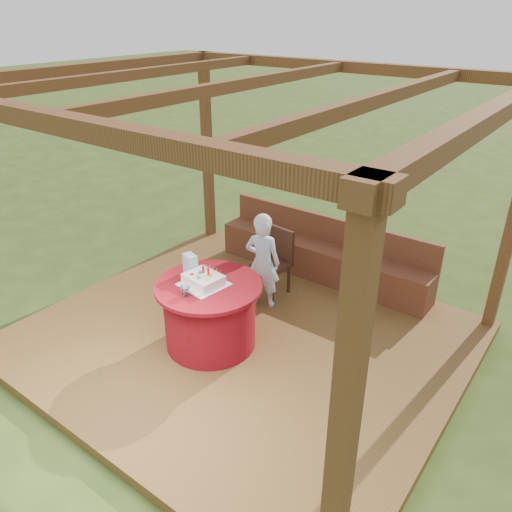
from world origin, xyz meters
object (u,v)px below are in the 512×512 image
at_px(chair, 275,259).
at_px(gift_bag, 190,264).
at_px(table, 210,314).
at_px(birthday_cake, 204,280).
at_px(elderly_woman, 263,260).
at_px(bench, 322,258).
at_px(drinking_glass, 185,291).

xyz_separation_m(chair, gift_bag, (-0.21, -1.28, 0.39)).
distance_m(table, birthday_cake, 0.42).
distance_m(elderly_woman, gift_bag, 0.99).
bearing_deg(chair, elderly_woman, -79.89).
height_order(chair, birthday_cake, birthday_cake).
bearing_deg(chair, bench, 68.84).
bearing_deg(table, chair, 93.96).
height_order(table, elderly_woman, elderly_woman).
bearing_deg(birthday_cake, drinking_glass, -89.67).
xyz_separation_m(bench, drinking_glass, (-0.21, -2.35, 0.52)).
xyz_separation_m(table, chair, (-0.09, 1.34, 0.08)).
height_order(table, birthday_cake, birthday_cake).
distance_m(bench, drinking_glass, 2.41).
relative_size(table, gift_bag, 4.96).
relative_size(bench, drinking_glass, 28.48).
relative_size(bench, table, 2.71).
relative_size(chair, elderly_woman, 0.71).
bearing_deg(gift_bag, table, 6.62).
xyz_separation_m(table, elderly_woman, (-0.03, 0.98, 0.23)).
xyz_separation_m(chair, elderly_woman, (0.06, -0.36, 0.15)).
bearing_deg(birthday_cake, table, 40.16).
distance_m(birthday_cake, drinking_glass, 0.27).
bearing_deg(gift_bag, birthday_cake, -0.97).
bearing_deg(table, bench, 85.02).
xyz_separation_m(birthday_cake, drinking_glass, (0.00, -0.27, -0.01)).
xyz_separation_m(bench, chair, (-0.27, -0.70, 0.19)).
bearing_deg(chair, drinking_glass, -87.98).
height_order(chair, elderly_woman, elderly_woman).
xyz_separation_m(elderly_woman, drinking_glass, (-0.01, -1.28, 0.18)).
bearing_deg(bench, elderly_woman, -100.97).
xyz_separation_m(elderly_woman, birthday_cake, (-0.01, -1.01, 0.19)).
bearing_deg(chair, gift_bag, -99.26).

